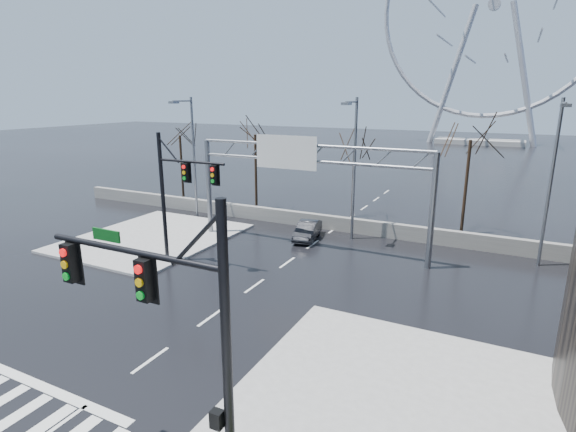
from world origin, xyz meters
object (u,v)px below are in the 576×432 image
Objects in this scene: ferris_wheel at (493,14)px; car at (307,230)px; signal_mast_far at (176,187)px; sign_gantry at (302,173)px; signal_mast_near at (178,321)px.

ferris_wheel is 13.01× the size of car.
car is at bearing 58.15° from signal_mast_far.
sign_gantry is 0.32× the size of ferris_wheel.
car is at bearing 105.96° from signal_mast_near.
sign_gantry is (-5.52, 19.00, 0.31)m from signal_mast_near.
signal_mast_far is 8.14m from sign_gantry.
signal_mast_far reaches higher than car.
signal_mast_near is 0.49× the size of sign_gantry.
signal_mast_far is at bearing -132.47° from sign_gantry.
signal_mast_near and signal_mast_far have the same top height.
signal_mast_near is 22.29m from car.
signal_mast_near is at bearing -73.81° from sign_gantry.
signal_mast_far is (-11.01, 13.00, -0.04)m from signal_mast_near.
ferris_wheel is at bearing 75.21° from car.
ferris_wheel reaches higher than signal_mast_far.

